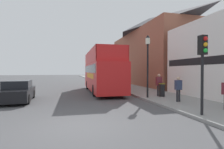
{
  "coord_description": "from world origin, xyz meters",
  "views": [
    {
      "loc": [
        -0.29,
        -6.55,
        2.08
      ],
      "look_at": [
        4.36,
        11.3,
        1.72
      ],
      "focal_mm": 28.0,
      "sensor_mm": 36.0,
      "label": 1
    }
  ],
  "objects": [
    {
      "name": "litter_bin",
      "position": [
        6.79,
        5.41,
        0.68
      ],
      "size": [
        0.48,
        0.48,
        1.02
      ],
      "color": "black",
      "rests_on": "sidewalk"
    },
    {
      "name": "sidewalk",
      "position": [
        7.02,
        18.0,
        0.07
      ],
      "size": [
        3.93,
        108.0,
        0.14
      ],
      "color": "gray",
      "rests_on": "ground_plane"
    },
    {
      "name": "lamp_post_second",
      "position": [
        5.48,
        14.79,
        3.41
      ],
      "size": [
        0.35,
        0.35,
        4.75
      ],
      "color": "black",
      "rests_on": "sidewalk"
    },
    {
      "name": "lamp_post_nearest",
      "position": [
        5.49,
        5.22,
        3.31
      ],
      "size": [
        0.35,
        0.35,
        4.59
      ],
      "color": "black",
      "rests_on": "sidewalk"
    },
    {
      "name": "pedestrian_third",
      "position": [
        6.68,
        5.69,
        1.18
      ],
      "size": [
        0.45,
        0.25,
        1.72
      ],
      "color": "#232328",
      "rests_on": "sidewalk"
    },
    {
      "name": "pedestrian_second",
      "position": [
        6.57,
        3.08,
        1.09
      ],
      "size": [
        0.41,
        0.23,
        1.58
      ],
      "color": "#232328",
      "rests_on": "sidewalk"
    },
    {
      "name": "tour_bus",
      "position": [
        3.13,
        10.63,
        1.81
      ],
      "size": [
        2.79,
        10.09,
        4.05
      ],
      "rotation": [
        0.0,
        0.0,
        -0.02
      ],
      "color": "red",
      "rests_on": "ground_plane"
    },
    {
      "name": "parked_car_far_side",
      "position": [
        -3.56,
        6.67,
        0.67
      ],
      "size": [
        2.04,
        4.36,
        1.43
      ],
      "rotation": [
        0.0,
        0.0,
        3.2
      ],
      "color": "black",
      "rests_on": "ground_plane"
    },
    {
      "name": "ground_plane",
      "position": [
        0.0,
        21.0,
        0.0
      ],
      "size": [
        144.0,
        144.0,
        0.0
      ],
      "primitive_type": "plane",
      "color": "#4C4C4F"
    },
    {
      "name": "brick_terrace_rear",
      "position": [
        11.98,
        18.05,
        5.08
      ],
      "size": [
        6.0,
        18.41,
        10.16
      ],
      "color": "#935642",
      "rests_on": "ground_plane"
    },
    {
      "name": "traffic_signal",
      "position": [
        5.51,
        -0.13,
        2.72
      ],
      "size": [
        0.28,
        0.42,
        3.52
      ],
      "color": "black",
      "rests_on": "sidewalk"
    },
    {
      "name": "parked_car_ahead_of_bus",
      "position": [
        3.95,
        18.19,
        0.68
      ],
      "size": [
        1.95,
        4.22,
        1.47
      ],
      "rotation": [
        0.0,
        0.0,
        -0.06
      ],
      "color": "maroon",
      "rests_on": "ground_plane"
    }
  ]
}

